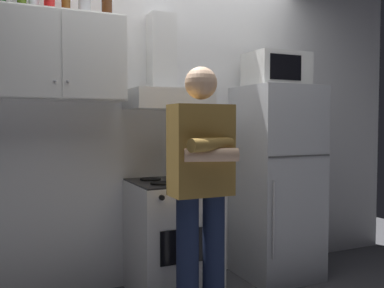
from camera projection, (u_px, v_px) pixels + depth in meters
back_wall_tiled at (162, 117)px, 3.52m from camera, size 4.80×0.10×2.70m
upper_cabinet at (57, 57)px, 2.94m from camera, size 0.90×0.37×0.60m
stove_oven at (172, 237)px, 3.22m from camera, size 0.60×0.62×0.87m
range_hood at (166, 84)px, 3.28m from camera, size 0.60×0.44×0.75m
refrigerator at (277, 182)px, 3.60m from camera, size 0.60×0.62×1.60m
microwave at (276, 70)px, 3.57m from camera, size 0.48×0.37×0.28m
person_standing at (201, 187)px, 2.63m from camera, size 0.38×0.33×1.64m
cooking_pot at (195, 172)px, 3.14m from camera, size 0.29×0.19×0.12m
bottle_canister_steel at (85, 0)px, 2.96m from camera, size 0.08×0.08×0.22m
bottle_rum_dark at (107, 0)px, 3.06m from camera, size 0.07×0.07×0.28m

